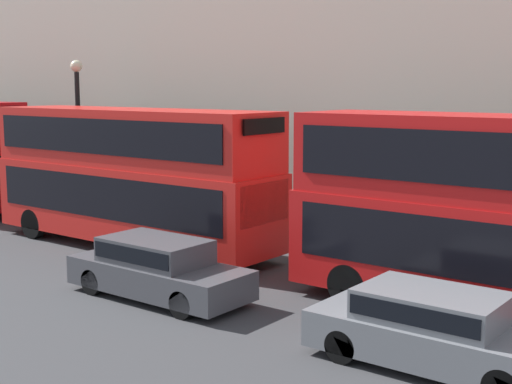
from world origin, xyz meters
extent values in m
cylinder|color=black|center=(0.48, 7.62, 0.50)|extent=(0.30, 1.00, 1.00)
cylinder|color=black|center=(2.73, 7.62, 0.50)|extent=(0.30, 1.00, 1.00)
cube|color=red|center=(1.60, 16.13, 1.49)|extent=(2.55, 10.49, 2.28)
cube|color=red|center=(1.60, 16.13, 3.50)|extent=(2.50, 10.28, 1.75)
cube|color=black|center=(1.60, 16.13, 1.76)|extent=(2.59, 9.65, 1.28)
cube|color=black|center=(1.60, 16.13, 3.59)|extent=(2.59, 9.65, 1.05)
cube|color=black|center=(1.60, 10.92, 1.94)|extent=(2.17, 0.06, 1.14)
cube|color=black|center=(1.60, 10.92, 4.03)|extent=(1.78, 0.06, 0.42)
cylinder|color=black|center=(0.48, 12.49, 0.50)|extent=(0.30, 1.00, 1.00)
cylinder|color=black|center=(2.73, 12.49, 0.50)|extent=(0.30, 1.00, 1.00)
cylinder|color=black|center=(0.48, 19.78, 0.50)|extent=(0.30, 1.00, 1.00)
cylinder|color=black|center=(2.73, 19.78, 0.50)|extent=(0.30, 1.00, 1.00)
cube|color=black|center=(1.60, 23.14, 1.94)|extent=(2.17, 0.06, 1.14)
cube|color=black|center=(1.60, 23.14, 4.10)|extent=(1.78, 0.06, 0.44)
cylinder|color=black|center=(2.73, 24.71, 0.50)|extent=(0.30, 1.00, 1.00)
cube|color=slate|center=(-1.80, 4.46, 0.53)|extent=(1.89, 4.64, 0.70)
cube|color=slate|center=(-1.80, 4.57, 1.15)|extent=(1.66, 2.55, 0.55)
cube|color=black|center=(-1.80, 4.57, 1.18)|extent=(1.70, 2.43, 0.35)
cylinder|color=black|center=(-2.63, 5.94, 0.32)|extent=(0.22, 0.64, 0.64)
cylinder|color=black|center=(-0.97, 5.94, 0.32)|extent=(0.22, 0.64, 0.64)
cube|color=#47474C|center=(-1.80, 11.55, 0.53)|extent=(1.79, 4.72, 0.69)
cube|color=#47474C|center=(-1.80, 11.66, 1.16)|extent=(1.58, 2.60, 0.58)
cube|color=black|center=(-1.80, 11.66, 1.19)|extent=(1.61, 2.47, 0.37)
cylinder|color=black|center=(-2.59, 10.04, 0.32)|extent=(0.22, 0.64, 0.64)
cylinder|color=black|center=(-1.01, 10.04, 0.32)|extent=(0.22, 0.64, 0.64)
cylinder|color=black|center=(-2.59, 13.06, 0.32)|extent=(0.22, 0.64, 0.64)
cylinder|color=black|center=(-1.01, 13.06, 0.32)|extent=(0.22, 0.64, 0.64)
cylinder|color=black|center=(3.61, 21.16, 2.79)|extent=(0.18, 0.18, 5.59)
sphere|color=beige|center=(3.61, 21.16, 5.81)|extent=(0.44, 0.44, 0.44)
cylinder|color=#334C6B|center=(4.20, 7.38, 0.71)|extent=(0.36, 0.36, 1.42)
sphere|color=tan|center=(4.20, 7.38, 1.53)|extent=(0.22, 0.22, 0.22)
camera|label=1|loc=(-13.61, -0.47, 5.11)|focal=50.00mm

